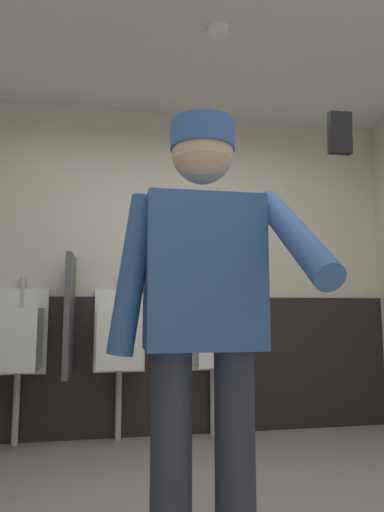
{
  "coord_description": "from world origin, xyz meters",
  "views": [
    {
      "loc": [
        -0.44,
        -1.74,
        0.98
      ],
      "look_at": [
        -0.07,
        0.36,
        1.25
      ],
      "focal_mm": 30.42,
      "sensor_mm": 36.0,
      "label": 1
    }
  ],
  "objects": [
    {
      "name": "wall_back",
      "position": [
        0.0,
        1.9,
        1.35
      ],
      "size": [
        4.43,
        0.12,
        2.69
      ],
      "primitive_type": "cube",
      "color": "beige",
      "rests_on": "ground_plane"
    },
    {
      "name": "wainscot_band_back",
      "position": [
        0.0,
        1.82,
        0.55
      ],
      "size": [
        3.83,
        0.03,
        1.09
      ],
      "primitive_type": "cube",
      "color": "black",
      "rests_on": "ground_plane"
    },
    {
      "name": "downlight_far",
      "position": [
        0.15,
        0.64,
        2.68
      ],
      "size": [
        0.14,
        0.14,
        0.03
      ],
      "primitive_type": "cylinder",
      "color": "white"
    },
    {
      "name": "urinal_left",
      "position": [
        -1.14,
        1.68,
        0.78
      ],
      "size": [
        0.4,
        0.34,
        1.24
      ],
      "color": "white",
      "rests_on": "ground_plane"
    },
    {
      "name": "urinal_middle",
      "position": [
        -0.39,
        1.68,
        0.78
      ],
      "size": [
        0.4,
        0.34,
        1.24
      ],
      "color": "white",
      "rests_on": "ground_plane"
    },
    {
      "name": "urinal_right",
      "position": [
        0.36,
        1.68,
        0.78
      ],
      "size": [
        0.4,
        0.34,
        1.24
      ],
      "color": "white",
      "rests_on": "ground_plane"
    },
    {
      "name": "privacy_divider_panel",
      "position": [
        -0.77,
        1.61,
        0.95
      ],
      "size": [
        0.04,
        0.4,
        0.9
      ],
      "primitive_type": "cube",
      "color": "#4C4C51"
    },
    {
      "name": "person",
      "position": [
        -0.14,
        -0.25,
        0.99
      ],
      "size": [
        0.62,
        0.6,
        1.67
      ],
      "color": "#2D3342",
      "rests_on": "ground_plane"
    },
    {
      "name": "cell_phone",
      "position": [
        0.12,
        -0.75,
        1.44
      ],
      "size": [
        0.06,
        0.03,
        0.11
      ],
      "primitive_type": "cube",
      "rotation": [
        0.05,
        0.0,
        -0.02
      ],
      "color": "black"
    },
    {
      "name": "soap_dispenser",
      "position": [
        0.76,
        1.8,
        1.27
      ],
      "size": [
        0.1,
        0.07,
        0.18
      ],
      "primitive_type": "cube",
      "color": "silver"
    }
  ]
}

